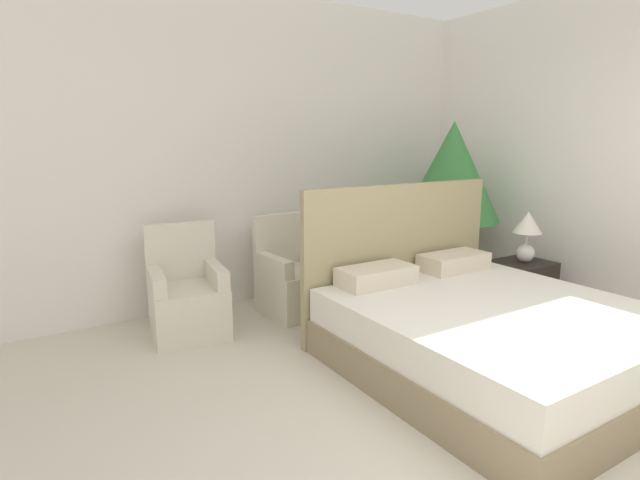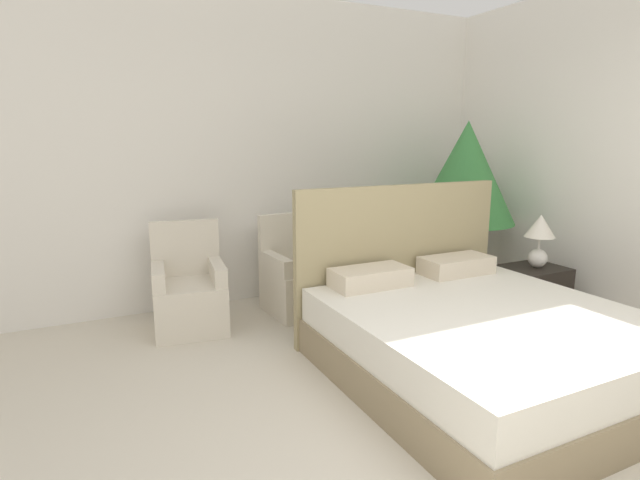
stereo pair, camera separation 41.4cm
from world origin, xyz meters
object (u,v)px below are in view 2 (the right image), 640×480
at_px(armchair_near_window_right, 299,282).
at_px(table_lamp, 540,234).
at_px(nightstand, 531,292).
at_px(armchair_near_window_left, 190,297).
at_px(potted_palm, 466,178).
at_px(bed, 477,337).

distance_m(armchair_near_window_right, table_lamp, 2.18).
relative_size(nightstand, table_lamp, 1.15).
xyz_separation_m(armchair_near_window_left, armchair_near_window_right, (1.00, 0.00, 0.00)).
bearing_deg(potted_palm, table_lamp, -82.72).
bearing_deg(potted_palm, bed, -128.34).
height_order(nightstand, table_lamp, table_lamp).
relative_size(armchair_near_window_left, table_lamp, 1.88).
relative_size(armchair_near_window_left, nightstand, 1.64).
xyz_separation_m(armchair_near_window_right, potted_palm, (1.73, -0.21, 0.91)).
xyz_separation_m(potted_palm, nightstand, (0.08, -0.84, -0.96)).
bearing_deg(bed, armchair_near_window_left, 132.06).
distance_m(armchair_near_window_left, table_lamp, 3.07).
bearing_deg(armchair_near_window_left, bed, -40.27).
distance_m(nightstand, table_lamp, 0.53).
xyz_separation_m(nightstand, table_lamp, (0.02, -0.01, 0.53)).
xyz_separation_m(potted_palm, table_lamp, (0.11, -0.85, -0.43)).
bearing_deg(table_lamp, potted_palm, 97.28).
xyz_separation_m(bed, armchair_near_window_right, (-0.54, 1.71, -0.01)).
height_order(armchair_near_window_right, nightstand, armchair_near_window_right).
bearing_deg(nightstand, armchair_near_window_left, 159.55).
xyz_separation_m(bed, potted_palm, (1.19, 1.50, 0.91)).
height_order(bed, armchair_near_window_right, bed).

